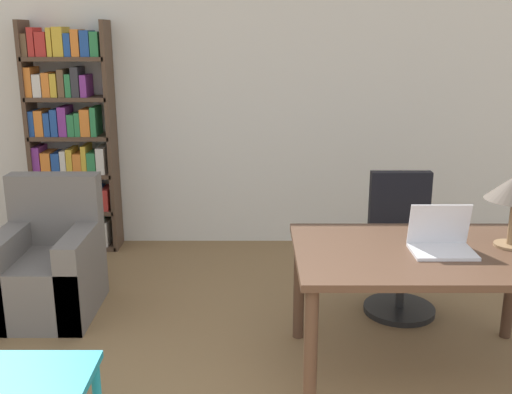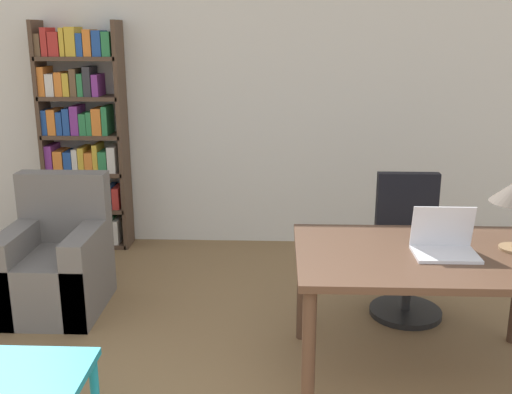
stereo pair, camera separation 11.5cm
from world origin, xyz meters
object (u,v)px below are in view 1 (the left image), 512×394
at_px(desk, 429,266).
at_px(office_chair, 403,251).
at_px(bookshelf, 73,145).
at_px(laptop, 444,242).
at_px(armchair, 52,270).

distance_m(desk, office_chair, 0.88).
height_order(office_chair, bookshelf, bookshelf).
xyz_separation_m(desk, laptop, (0.07, -0.01, 0.15)).
xyz_separation_m(desk, armchair, (-2.41, 0.80, -0.35)).
distance_m(desk, bookshelf, 3.37).
bearing_deg(armchair, laptop, -18.27).
bearing_deg(laptop, bookshelf, 141.25).
bearing_deg(bookshelf, office_chair, -25.63).
bearing_deg(desk, laptop, -12.44).
bearing_deg(bookshelf, laptop, -38.75).
xyz_separation_m(laptop, armchair, (-2.47, 0.82, -0.50)).
xyz_separation_m(desk, bookshelf, (-2.60, 2.12, 0.30)).
distance_m(office_chair, bookshelf, 3.00).
bearing_deg(desk, armchair, 161.57).
bearing_deg(office_chair, bookshelf, 154.37).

